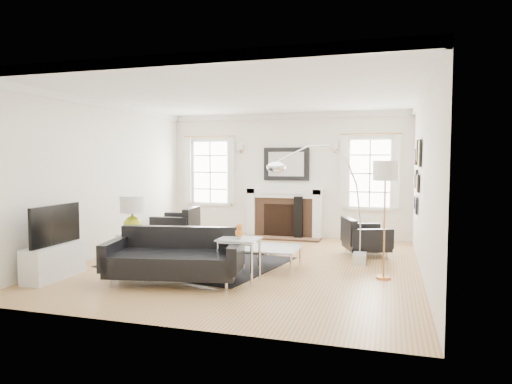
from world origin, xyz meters
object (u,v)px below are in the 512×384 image
(armchair_left, at_px, (178,226))
(arc_floor_lamp, at_px, (320,199))
(sofa, at_px, (176,258))
(fireplace, at_px, (285,213))
(armchair_right, at_px, (363,238))
(gourd_lamp, at_px, (132,212))
(coffee_table, at_px, (273,249))

(armchair_left, relative_size, arc_floor_lamp, 0.47)
(sofa, distance_m, arc_floor_lamp, 2.45)
(fireplace, height_order, armchair_right, fireplace)
(arc_floor_lamp, bearing_deg, armchair_left, 155.40)
(sofa, distance_m, gourd_lamp, 1.69)
(armchair_left, relative_size, gourd_lamp, 1.48)
(fireplace, bearing_deg, gourd_lamp, -121.60)
(fireplace, distance_m, armchair_right, 2.39)
(armchair_left, distance_m, arc_floor_lamp, 3.63)
(sofa, relative_size, coffee_table, 2.47)
(armchair_right, bearing_deg, fireplace, 139.98)
(arc_floor_lamp, bearing_deg, fireplace, 113.75)
(fireplace, bearing_deg, arc_floor_lamp, -66.25)
(armchair_left, bearing_deg, sofa, -64.67)
(armchair_right, height_order, coffee_table, armchair_right)
(fireplace, xyz_separation_m, arc_floor_lamp, (1.20, -2.73, 0.57))
(sofa, relative_size, arc_floor_lamp, 0.99)
(sofa, bearing_deg, coffee_table, 42.05)
(armchair_right, relative_size, gourd_lamp, 1.57)
(sofa, bearing_deg, gourd_lamp, 143.06)
(fireplace, xyz_separation_m, armchair_left, (-2.02, -1.25, -0.20))
(sofa, xyz_separation_m, armchair_right, (2.48, 2.60, -0.02))
(armchair_right, xyz_separation_m, arc_floor_lamp, (-0.62, -1.20, 0.80))
(fireplace, distance_m, arc_floor_lamp, 3.04)
(armchair_right, xyz_separation_m, gourd_lamp, (-3.76, -1.63, 0.54))
(fireplace, distance_m, armchair_left, 2.39)
(sofa, distance_m, armchair_right, 3.59)
(sofa, bearing_deg, arc_floor_lamp, 37.03)
(coffee_table, distance_m, gourd_lamp, 2.51)
(sofa, xyz_separation_m, armchair_left, (-1.36, 2.88, 0.00))
(armchair_left, height_order, coffee_table, armchair_left)
(fireplace, xyz_separation_m, coffee_table, (0.51, -3.08, -0.21))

